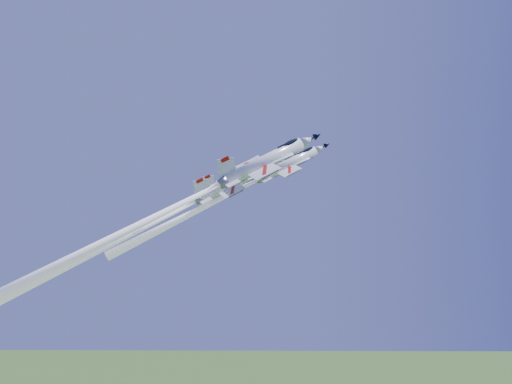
{
  "coord_description": "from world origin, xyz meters",
  "views": [
    {
      "loc": [
        1.07,
        -97.41,
        97.49
      ],
      "look_at": [
        0.0,
        0.0,
        100.56
      ],
      "focal_mm": 40.0,
      "sensor_mm": 36.0,
      "label": 1
    }
  ],
  "objects_px": {
    "jet_left": "(160,217)",
    "jet_slot": "(142,228)",
    "jet_right": "(146,221)",
    "jet_lead": "(229,194)"
  },
  "relations": [
    {
      "from": "jet_left",
      "to": "jet_slot",
      "type": "distance_m",
      "value": 11.2
    },
    {
      "from": "jet_left",
      "to": "jet_right",
      "type": "height_order",
      "value": "jet_right"
    },
    {
      "from": "jet_lead",
      "to": "jet_left",
      "type": "relative_size",
      "value": 0.84
    },
    {
      "from": "jet_lead",
      "to": "jet_right",
      "type": "height_order",
      "value": "jet_right"
    },
    {
      "from": "jet_left",
      "to": "jet_slot",
      "type": "xyz_separation_m",
      "value": [
        -0.77,
        -11.05,
        -1.7
      ]
    },
    {
      "from": "jet_left",
      "to": "jet_lead",
      "type": "bearing_deg",
      "value": 41.76
    },
    {
      "from": "jet_slot",
      "to": "jet_left",
      "type": "bearing_deg",
      "value": 155.75
    },
    {
      "from": "jet_left",
      "to": "jet_slot",
      "type": "bearing_deg",
      "value": -24.25
    },
    {
      "from": "jet_right",
      "to": "jet_slot",
      "type": "xyz_separation_m",
      "value": [
        -1.74,
        5.52,
        -1.21
      ]
    },
    {
      "from": "jet_lead",
      "to": "jet_slot",
      "type": "relative_size",
      "value": 0.79
    }
  ]
}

